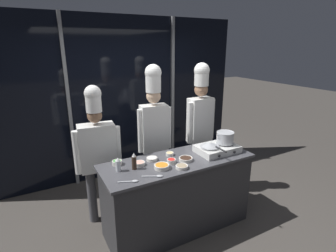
{
  "coord_description": "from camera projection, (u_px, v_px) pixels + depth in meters",
  "views": [
    {
      "loc": [
        -1.46,
        -2.43,
        2.24
      ],
      "look_at": [
        0.0,
        0.25,
        1.29
      ],
      "focal_mm": 28.0,
      "sensor_mm": 36.0,
      "label": 1
    }
  ],
  "objects": [
    {
      "name": "ground_plane",
      "position": [
        177.0,
        226.0,
        3.38
      ],
      "size": [
        24.0,
        24.0,
        0.0
      ],
      "primitive_type": "plane",
      "color": "#47423D"
    },
    {
      "name": "window_wall_back",
      "position": [
        125.0,
        99.0,
        4.48
      ],
      "size": [
        4.32,
        0.09,
        2.7
      ],
      "color": "black",
      "rests_on": "ground_plane"
    },
    {
      "name": "demo_counter",
      "position": [
        178.0,
        194.0,
        3.24
      ],
      "size": [
        1.83,
        0.66,
        0.94
      ],
      "color": "#2D2D30",
      "rests_on": "ground_plane"
    },
    {
      "name": "portable_stove",
      "position": [
        217.0,
        149.0,
        3.31
      ],
      "size": [
        0.52,
        0.37,
        0.1
      ],
      "color": "silver",
      "rests_on": "demo_counter"
    },
    {
      "name": "frying_pan",
      "position": [
        210.0,
        145.0,
        3.23
      ],
      "size": [
        0.25,
        0.43,
        0.05
      ],
      "color": "#ADAFB5",
      "rests_on": "portable_stove"
    },
    {
      "name": "stock_pot",
      "position": [
        225.0,
        137.0,
        3.32
      ],
      "size": [
        0.25,
        0.22,
        0.15
      ],
      "color": "#B7BABF",
      "rests_on": "portable_stove"
    },
    {
      "name": "squeeze_bottle_soy",
      "position": [
        134.0,
        161.0,
        2.84
      ],
      "size": [
        0.05,
        0.05,
        0.19
      ],
      "color": "#332319",
      "rests_on": "demo_counter"
    },
    {
      "name": "squeeze_bottle_clear",
      "position": [
        118.0,
        165.0,
        2.8
      ],
      "size": [
        0.06,
        0.06,
        0.16
      ],
      "color": "white",
      "rests_on": "demo_counter"
    },
    {
      "name": "prep_bowl_bell_pepper",
      "position": [
        171.0,
        161.0,
        2.99
      ],
      "size": [
        0.1,
        0.1,
        0.05
      ],
      "color": "silver",
      "rests_on": "demo_counter"
    },
    {
      "name": "prep_bowl_rice",
      "position": [
        152.0,
        159.0,
        3.08
      ],
      "size": [
        0.13,
        0.13,
        0.04
      ],
      "color": "silver",
      "rests_on": "demo_counter"
    },
    {
      "name": "prep_bowl_soy_glaze",
      "position": [
        186.0,
        159.0,
        3.07
      ],
      "size": [
        0.16,
        0.16,
        0.04
      ],
      "color": "silver",
      "rests_on": "demo_counter"
    },
    {
      "name": "prep_bowl_ginger",
      "position": [
        170.0,
        154.0,
        3.22
      ],
      "size": [
        0.1,
        0.1,
        0.04
      ],
      "color": "silver",
      "rests_on": "demo_counter"
    },
    {
      "name": "prep_bowl_mushrooms",
      "position": [
        182.0,
        167.0,
        2.88
      ],
      "size": [
        0.14,
        0.14,
        0.04
      ],
      "color": "silver",
      "rests_on": "demo_counter"
    },
    {
      "name": "prep_bowl_shrimp",
      "position": [
        140.0,
        163.0,
        2.95
      ],
      "size": [
        0.12,
        0.12,
        0.04
      ],
      "color": "silver",
      "rests_on": "demo_counter"
    },
    {
      "name": "prep_bowl_scallions",
      "position": [
        117.0,
        162.0,
        2.97
      ],
      "size": [
        0.11,
        0.11,
        0.05
      ],
      "color": "silver",
      "rests_on": "demo_counter"
    },
    {
      "name": "prep_bowl_carrots",
      "position": [
        162.0,
        166.0,
        2.87
      ],
      "size": [
        0.17,
        0.17,
        0.05
      ],
      "color": "silver",
      "rests_on": "demo_counter"
    },
    {
      "name": "serving_spoon_slotted",
      "position": [
        132.0,
        181.0,
        2.6
      ],
      "size": [
        0.2,
        0.1,
        0.02
      ],
      "color": "#B2B5BA",
      "rests_on": "demo_counter"
    },
    {
      "name": "serving_spoon_solid",
      "position": [
        156.0,
        176.0,
        2.7
      ],
      "size": [
        0.21,
        0.12,
        0.02
      ],
      "color": "#B2B5BA",
      "rests_on": "demo_counter"
    },
    {
      "name": "chef_head",
      "position": [
        97.0,
        148.0,
        3.24
      ],
      "size": [
        0.57,
        0.27,
        1.8
      ],
      "rotation": [
        0.0,
        0.0,
        3.03
      ],
      "color": "#4C4C51",
      "rests_on": "ground_plane"
    },
    {
      "name": "chef_sous",
      "position": [
        154.0,
        123.0,
        3.59
      ],
      "size": [
        0.48,
        0.23,
        2.0
      ],
      "rotation": [
        0.0,
        0.0,
        3.03
      ],
      "color": "#2D3856",
      "rests_on": "ground_plane"
    },
    {
      "name": "chef_line",
      "position": [
        200.0,
        116.0,
        3.9
      ],
      "size": [
        0.48,
        0.22,
        2.0
      ],
      "rotation": [
        0.0,
        0.0,
        3.19
      ],
      "color": "#232326",
      "rests_on": "ground_plane"
    }
  ]
}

